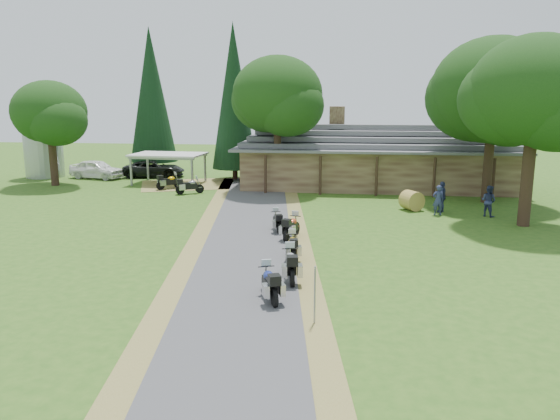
# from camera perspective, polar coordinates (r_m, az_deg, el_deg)

# --- Properties ---
(ground) EXTENTS (120.00, 120.00, 0.00)m
(ground) POSITION_cam_1_polar(r_m,az_deg,el_deg) (21.06, -4.12, -7.56)
(ground) COLOR #2E5919
(ground) RESTS_ON ground
(driveway) EXTENTS (51.95, 51.95, 0.00)m
(driveway) POSITION_cam_1_polar(r_m,az_deg,el_deg) (24.89, -3.47, -4.49)
(driveway) COLOR #3F3F41
(driveway) RESTS_ON ground
(lodge) EXTENTS (21.40, 9.40, 4.90)m
(lodge) POSITION_cam_1_polar(r_m,az_deg,el_deg) (43.76, 9.83, 5.68)
(lodge) COLOR brown
(lodge) RESTS_ON ground
(silo) EXTENTS (3.64, 3.64, 6.59)m
(silo) POSITION_cam_1_polar(r_m,az_deg,el_deg) (52.29, -23.56, 6.77)
(silo) COLOR gray
(silo) RESTS_ON ground
(carport) EXTENTS (5.86, 4.08, 2.45)m
(carport) POSITION_cam_1_polar(r_m,az_deg,el_deg) (45.33, -11.53, 4.26)
(carport) COLOR silver
(carport) RESTS_ON ground
(car_white_sedan) EXTENTS (3.94, 6.56, 2.04)m
(car_white_sedan) POSITION_cam_1_polar(r_m,az_deg,el_deg) (49.78, -18.63, 4.30)
(car_white_sedan) COLOR white
(car_white_sedan) RESTS_ON ground
(car_dark_suv) EXTENTS (3.26, 6.02, 2.19)m
(car_dark_suv) POSITION_cam_1_polar(r_m,az_deg,el_deg) (49.33, -13.04, 4.63)
(car_dark_suv) COLOR black
(car_dark_suv) RESTS_ON ground
(motorcycle_row_a) EXTENTS (1.24, 1.97, 1.28)m
(motorcycle_row_a) POSITION_cam_1_polar(r_m,az_deg,el_deg) (19.13, -1.09, -7.52)
(motorcycle_row_a) COLOR navy
(motorcycle_row_a) RESTS_ON ground
(motorcycle_row_b) EXTENTS (0.98, 2.06, 1.36)m
(motorcycle_row_b) POSITION_cam_1_polar(r_m,az_deg,el_deg) (21.06, 1.14, -5.58)
(motorcycle_row_b) COLOR #9E9FA5
(motorcycle_row_b) RESTS_ON ground
(motorcycle_row_c) EXTENTS (0.84, 1.82, 1.20)m
(motorcycle_row_c) POSITION_cam_1_polar(r_m,az_deg,el_deg) (23.83, 1.33, -3.71)
(motorcycle_row_c) COLOR gold
(motorcycle_row_c) RESTS_ON ground
(motorcycle_row_d) EXTENTS (1.04, 1.96, 1.28)m
(motorcycle_row_d) POSITION_cam_1_polar(r_m,az_deg,el_deg) (27.21, 1.23, -1.67)
(motorcycle_row_d) COLOR #C14624
(motorcycle_row_d) RESTS_ON ground
(motorcycle_row_e) EXTENTS (1.00, 1.78, 1.16)m
(motorcycle_row_e) POSITION_cam_1_polar(r_m,az_deg,el_deg) (28.71, -0.32, -1.08)
(motorcycle_row_e) COLOR black
(motorcycle_row_e) RESTS_ON ground
(motorcycle_carport_a) EXTENTS (1.76, 1.70, 1.27)m
(motorcycle_carport_a) POSITION_cam_1_polar(r_m,az_deg,el_deg) (42.65, -11.51, 3.00)
(motorcycle_carport_a) COLOR gold
(motorcycle_carport_a) RESTS_ON ground
(motorcycle_carport_b) EXTENTS (1.90, 1.47, 1.27)m
(motorcycle_carport_b) POSITION_cam_1_polar(r_m,az_deg,el_deg) (40.28, -9.41, 2.57)
(motorcycle_carport_b) COLOR slate
(motorcycle_carport_b) RESTS_ON ground
(person_a) EXTENTS (0.65, 0.50, 2.13)m
(person_a) POSITION_cam_1_polar(r_m,az_deg,el_deg) (33.82, 16.20, 1.25)
(person_a) COLOR navy
(person_a) RESTS_ON ground
(person_b) EXTENTS (0.76, 0.75, 2.18)m
(person_b) POSITION_cam_1_polar(r_m,az_deg,el_deg) (34.38, 20.97, 1.15)
(person_b) COLOR navy
(person_b) RESTS_ON ground
(person_c) EXTENTS (0.69, 0.77, 2.23)m
(person_c) POSITION_cam_1_polar(r_m,az_deg,el_deg) (34.74, 16.58, 1.59)
(person_c) COLOR navy
(person_c) RESTS_ON ground
(hay_bale) EXTENTS (1.60, 1.56, 1.22)m
(hay_bale) POSITION_cam_1_polar(r_m,az_deg,el_deg) (34.99, 13.60, 0.97)
(hay_bale) COLOR #A68C3D
(hay_bale) RESTS_ON ground
(sign_post) EXTENTS (0.33, 0.06, 1.86)m
(sign_post) POSITION_cam_1_polar(r_m,az_deg,el_deg) (17.11, 3.65, -8.88)
(sign_post) COLOR gray
(sign_post) RESTS_ON ground
(oak_lodge_left) EXTENTS (6.56, 6.56, 11.51)m
(oak_lodge_left) POSITION_cam_1_polar(r_m,az_deg,el_deg) (40.52, -0.27, 10.06)
(oak_lodge_left) COLOR #13340F
(oak_lodge_left) RESTS_ON ground
(oak_lodge_right) EXTENTS (8.08, 8.08, 11.88)m
(oak_lodge_right) POSITION_cam_1_polar(r_m,az_deg,el_deg) (38.58, 21.29, 9.46)
(oak_lodge_right) COLOR #13340F
(oak_lodge_right) RESTS_ON ground
(oak_driveway) EXTENTS (6.87, 6.87, 11.75)m
(oak_driveway) POSITION_cam_1_polar(r_m,az_deg,el_deg) (32.16, 24.92, 8.76)
(oak_driveway) COLOR #13340F
(oak_driveway) RESTS_ON ground
(oak_silo) EXTENTS (5.70, 5.70, 9.36)m
(oak_silo) POSITION_cam_1_polar(r_m,az_deg,el_deg) (46.78, -22.86, 8.06)
(oak_silo) COLOR #13340F
(oak_silo) RESTS_ON ground
(cedar_near) EXTENTS (3.81, 3.81, 12.99)m
(cedar_near) POSITION_cam_1_polar(r_m,az_deg,el_deg) (46.42, -4.84, 11.15)
(cedar_near) COLOR black
(cedar_near) RESTS_ON ground
(cedar_far) EXTENTS (4.25, 4.25, 13.10)m
(cedar_far) POSITION_cam_1_polar(r_m,az_deg,el_deg) (51.58, -13.25, 11.00)
(cedar_far) COLOR black
(cedar_far) RESTS_ON ground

